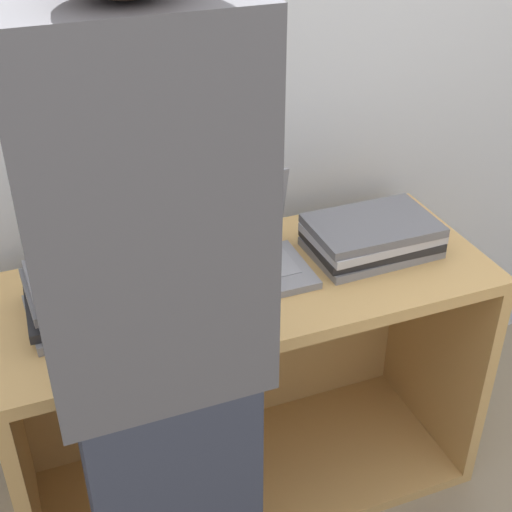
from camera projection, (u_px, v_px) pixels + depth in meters
wall_back at (195, 75)px, 1.92m from camera, size 8.00×0.05×2.40m
cart at (238, 373)px, 2.12m from camera, size 1.32×0.54×0.77m
laptop_open at (239, 255)px, 1.87m from camera, size 0.34×0.28×0.24m
laptop_stack_left at (101, 290)px, 1.72m from camera, size 0.37×0.25×0.12m
laptop_stack_right at (372, 236)px, 1.95m from camera, size 0.35×0.24×0.10m
person at (159, 360)px, 1.34m from camera, size 0.40×0.54×1.83m
inventory_tag at (103, 280)px, 1.64m from camera, size 0.06×0.02×0.01m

